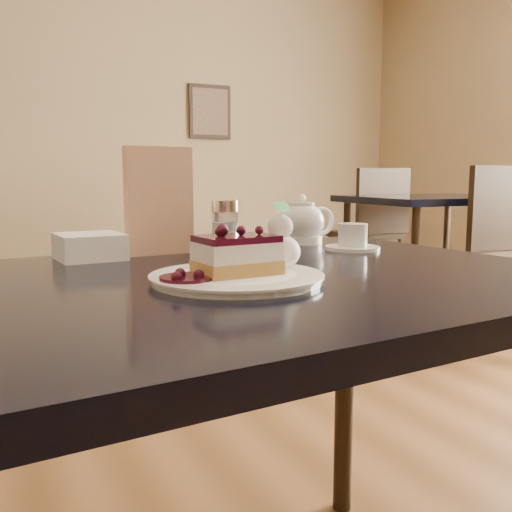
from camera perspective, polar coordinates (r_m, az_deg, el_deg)
name	(u,v)px	position (r m, az deg, el deg)	size (l,w,h in m)	color
main_table	(222,325)	(0.96, -3.39, -6.87)	(1.30, 0.93, 0.77)	black
dessert_plate	(237,278)	(0.90, -1.93, -2.23)	(0.27, 0.27, 0.01)	white
cheesecake_slice	(237,255)	(0.89, -1.94, 0.07)	(0.13, 0.10, 0.06)	#B87F4B
whipped_cream	(280,252)	(0.94, 2.43, 0.43)	(0.07, 0.07, 0.06)	white
berry_sauce	(187,278)	(0.85, -6.94, -2.20)	(0.08, 0.08, 0.01)	black
tea_set	(311,226)	(1.39, 5.55, 2.96)	(0.21, 0.28, 0.11)	white
menu_card	(159,201)	(1.22, -9.67, 5.44)	(0.14, 0.03, 0.23)	beige
sugar_shaker	(225,225)	(1.26, -3.13, 3.10)	(0.06, 0.06, 0.11)	white
napkin_stack	(90,247)	(1.19, -16.29, 0.92)	(0.12, 0.12, 0.05)	white
bg_table_far_right	(430,305)	(4.05, 17.01, -4.68)	(1.11, 1.96, 1.31)	black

